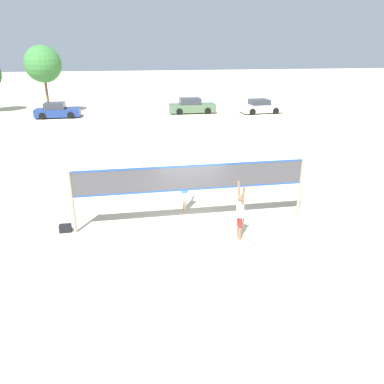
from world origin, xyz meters
name	(u,v)px	position (x,y,z in m)	size (l,w,h in m)	color
ground_plane	(192,223)	(0.00, 0.00, 0.00)	(200.00, 200.00, 0.00)	beige
volleyball_net	(192,182)	(0.00, 0.00, 1.70)	(8.95, 0.12, 2.39)	gray
player_spiker	(240,210)	(1.45, -1.51, 1.10)	(0.28, 0.70, 2.10)	#8C664C
player_blocker	(184,186)	(-0.11, 1.17, 1.11)	(0.28, 0.70, 2.12)	beige
volleyball	(254,241)	(1.84, -2.00, 0.11)	(0.22, 0.22, 0.22)	white
gear_bag	(65,228)	(-4.79, 0.12, 0.14)	(0.43, 0.27, 0.29)	black
parked_car_near	(57,111)	(-8.76, 25.37, 0.64)	(4.19, 2.00, 1.43)	navy
parked_car_mid	(260,107)	(11.58, 24.33, 0.64)	(4.21, 2.20, 1.41)	#B7B7BC
parked_car_far	(192,106)	(4.59, 25.65, 0.68)	(4.74, 1.99, 1.52)	#4C6B4C
tree_left_cluster	(43,64)	(-9.90, 27.72, 4.85)	(3.55, 3.55, 6.64)	brown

